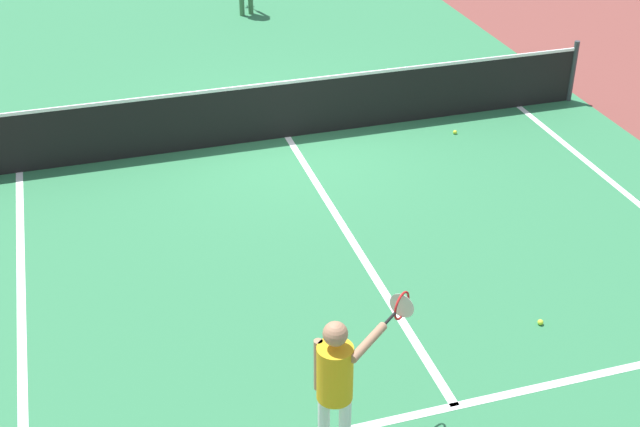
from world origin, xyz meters
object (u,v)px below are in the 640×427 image
(tennis_ball_mid_court, at_px, (540,322))
(player_near, at_px, (337,377))
(net, at_px, (287,109))
(tennis_ball_near_net, at_px, (455,132))

(tennis_ball_mid_court, bearing_deg, player_near, -156.30)
(net, height_order, player_near, player_near)
(tennis_ball_near_net, bearing_deg, player_near, -123.21)
(tennis_ball_near_net, bearing_deg, tennis_ball_mid_court, -103.43)
(net, relative_size, tennis_ball_near_net, 154.96)
(tennis_ball_mid_court, height_order, tennis_ball_near_net, same)
(net, relative_size, player_near, 6.42)
(net, bearing_deg, tennis_ball_near_net, -14.49)
(net, xyz_separation_m, player_near, (-1.34, -6.71, 0.49))
(tennis_ball_near_net, bearing_deg, net, 165.51)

